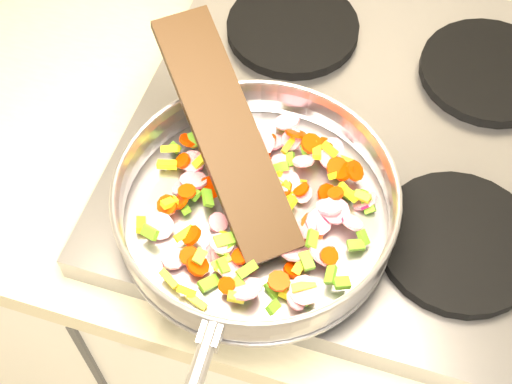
% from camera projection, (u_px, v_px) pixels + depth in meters
% --- Properties ---
extents(cooktop, '(0.60, 0.60, 0.04)m').
position_uv_depth(cooktop, '(364.00, 137.00, 0.95)').
color(cooktop, '#939399').
rests_on(cooktop, counter_top).
extents(grate_fl, '(0.19, 0.19, 0.02)m').
position_uv_depth(grate_fl, '(231.00, 182.00, 0.88)').
color(grate_fl, black).
rests_on(grate_fl, cooktop).
extents(grate_fr, '(0.19, 0.19, 0.02)m').
position_uv_depth(grate_fr, '(459.00, 242.00, 0.83)').
color(grate_fr, black).
rests_on(grate_fr, cooktop).
extents(grate_bl, '(0.19, 0.19, 0.02)m').
position_uv_depth(grate_bl, '(293.00, 28.00, 1.02)').
color(grate_bl, black).
rests_on(grate_bl, cooktop).
extents(grate_br, '(0.19, 0.19, 0.02)m').
position_uv_depth(grate_br, '(489.00, 71.00, 0.98)').
color(grate_br, black).
rests_on(grate_br, cooktop).
extents(saute_pan, '(0.37, 0.53, 0.06)m').
position_uv_depth(saute_pan, '(256.00, 204.00, 0.81)').
color(saute_pan, '#9E9EA5').
rests_on(saute_pan, grate_fl).
extents(vegetable_heap, '(0.27, 0.29, 0.05)m').
position_uv_depth(vegetable_heap, '(265.00, 205.00, 0.82)').
color(vegetable_heap, '#51921C').
rests_on(vegetable_heap, saute_pan).
extents(wooden_spatula, '(0.25, 0.27, 0.12)m').
position_uv_depth(wooden_spatula, '(226.00, 132.00, 0.81)').
color(wooden_spatula, black).
rests_on(wooden_spatula, saute_pan).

